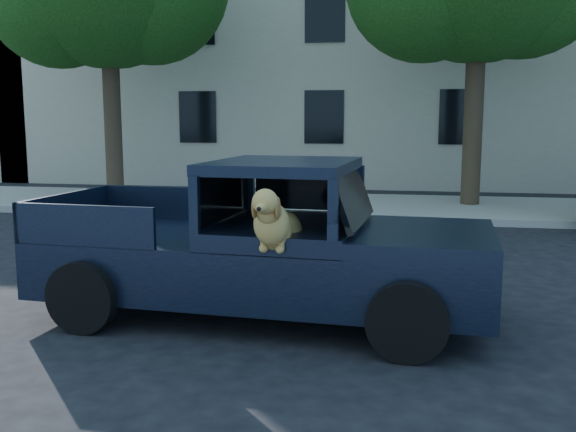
{
  "coord_description": "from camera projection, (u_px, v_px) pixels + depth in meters",
  "views": [
    {
      "loc": [
        3.5,
        -6.03,
        2.15
      ],
      "look_at": [
        2.35,
        0.2,
        1.19
      ],
      "focal_mm": 40.0,
      "sensor_mm": 36.0,
      "label": 1
    }
  ],
  "objects": [
    {
      "name": "far_sidewalk",
      "position": [
        261.0,
        204.0,
        15.75
      ],
      "size": [
        60.0,
        4.0,
        0.15
      ],
      "primitive_type": "cube",
      "color": "gray",
      "rests_on": "ground"
    },
    {
      "name": "pickup_truck",
      "position": [
        256.0,
        265.0,
        6.95
      ],
      "size": [
        4.9,
        2.6,
        1.71
      ],
      "rotation": [
        0.0,
        0.0,
        -0.06
      ],
      "color": "black",
      "rests_on": "ground"
    },
    {
      "name": "lane_stripes",
      "position": [
        304.0,
        261.0,
        9.76
      ],
      "size": [
        21.6,
        0.14,
        0.01
      ],
      "primitive_type": null,
      "color": "silver",
      "rests_on": "ground"
    },
    {
      "name": "building_main",
      "position": [
        395.0,
        48.0,
        21.64
      ],
      "size": [
        26.0,
        6.0,
        9.0
      ],
      "primitive_type": "cube",
      "color": "#C0B89E",
      "rests_on": "ground"
    },
    {
      "name": "ground",
      "position": [
        68.0,
        323.0,
        6.81
      ],
      "size": [
        120.0,
        120.0,
        0.0
      ],
      "primitive_type": "plane",
      "color": "black",
      "rests_on": "ground"
    }
  ]
}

